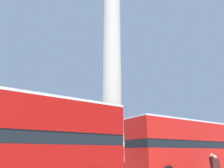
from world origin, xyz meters
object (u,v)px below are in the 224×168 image
bus_a (12,139)px  pedestrian_near_lamp (213,166)px  pedestrian_by_plinth (217,168)px  street_lamp (86,134)px  bus_c (187,145)px  monument_column (112,90)px

bus_a → pedestrian_near_lamp: (11.89, -2.64, -1.40)m
bus_a → pedestrian_near_lamp: bus_a is taller
bus_a → pedestrian_near_lamp: bearing=-8.7°
pedestrian_near_lamp → bus_a: bearing=-74.4°
pedestrian_near_lamp → pedestrian_by_plinth: pedestrian_near_lamp is taller
street_lamp → bus_a: bearing=-149.4°
street_lamp → pedestrian_near_lamp: (6.22, -5.99, -2.09)m
bus_c → pedestrian_by_plinth: (-1.56, -2.88, -1.42)m
pedestrian_near_lamp → monument_column: bearing=-132.4°
pedestrian_near_lamp → bus_c: bearing=-170.4°
bus_c → street_lamp: bearing=157.1°
monument_column → bus_a: 11.64m
bus_a → pedestrian_near_lamp: size_ratio=6.06×
street_lamp → pedestrian_near_lamp: size_ratio=2.94×
monument_column → pedestrian_by_plinth: bearing=-77.2°
bus_a → pedestrian_by_plinth: size_ratio=6.39×
monument_column → pedestrian_near_lamp: (2.64, -7.50, -6.53)m
bus_c → pedestrian_by_plinth: size_ratio=6.55×
bus_c → street_lamp: street_lamp is taller
street_lamp → pedestrian_by_plinth: size_ratio=3.11×
monument_column → pedestrian_by_plinth: monument_column is taller
pedestrian_by_plinth → pedestrian_near_lamp: bearing=76.6°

